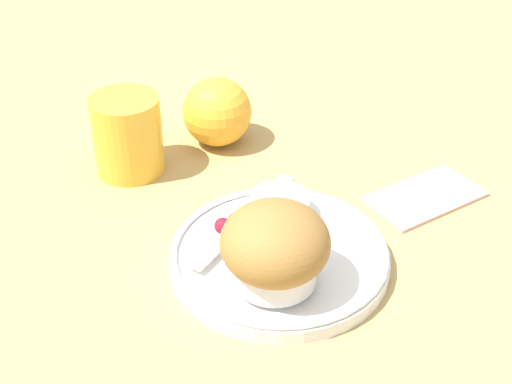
{
  "coord_description": "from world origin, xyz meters",
  "views": [
    {
      "loc": [
        -0.28,
        -0.45,
        0.44
      ],
      "look_at": [
        0.02,
        0.02,
        0.06
      ],
      "focal_mm": 50.0,
      "sensor_mm": 36.0,
      "label": 1
    }
  ],
  "objects_px": {
    "butter_knife": "(245,219)",
    "orange_fruit": "(217,112)",
    "juice_glass": "(128,135)",
    "muffin": "(275,248)"
  },
  "relations": [
    {
      "from": "orange_fruit",
      "to": "juice_glass",
      "type": "distance_m",
      "value": 0.11
    },
    {
      "from": "orange_fruit",
      "to": "butter_knife",
      "type": "bearing_deg",
      "value": -111.56
    },
    {
      "from": "juice_glass",
      "to": "orange_fruit",
      "type": "bearing_deg",
      "value": -0.18
    },
    {
      "from": "juice_glass",
      "to": "muffin",
      "type": "bearing_deg",
      "value": -85.23
    },
    {
      "from": "muffin",
      "to": "juice_glass",
      "type": "bearing_deg",
      "value": 94.77
    },
    {
      "from": "orange_fruit",
      "to": "juice_glass",
      "type": "bearing_deg",
      "value": 179.82
    },
    {
      "from": "juice_glass",
      "to": "butter_knife",
      "type": "bearing_deg",
      "value": -75.58
    },
    {
      "from": "butter_knife",
      "to": "juice_glass",
      "type": "bearing_deg",
      "value": 78.4
    },
    {
      "from": "muffin",
      "to": "butter_knife",
      "type": "height_order",
      "value": "muffin"
    },
    {
      "from": "butter_knife",
      "to": "orange_fruit",
      "type": "distance_m",
      "value": 0.19
    }
  ]
}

